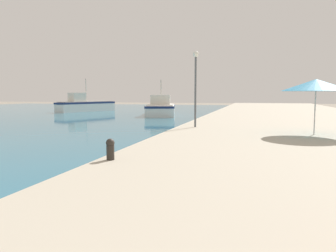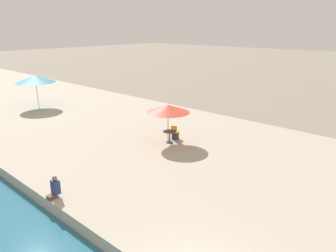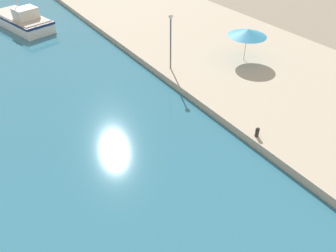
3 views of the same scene
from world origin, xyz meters
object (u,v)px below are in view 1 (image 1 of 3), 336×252
Objects in this scene: fishing_boat_near at (161,108)px; cafe_umbrella_white at (316,85)px; fishing_boat_mid at (85,105)px; lamppost at (196,76)px; mooring_bollard at (110,149)px.

fishing_boat_near is 24.72m from cafe_umbrella_white.
fishing_boat_mid is 2.96× the size of cafe_umbrella_white.
fishing_boat_mid is 31.49m from lamppost.
fishing_boat_mid reaches higher than mooring_bollard.
mooring_bollard is at bearing -130.23° from cafe_umbrella_white.
fishing_boat_mid is at bearing 143.74° from fishing_boat_near.
cafe_umbrella_white is (13.84, -20.38, 2.13)m from fishing_boat_near.
fishing_boat_near is 14.25m from fishing_boat_mid.
lamppost is at bearing -81.30° from fishing_boat_near.
cafe_umbrella_white is at bearing -69.52° from fishing_boat_near.
cafe_umbrella_white is 11.10m from mooring_bollard.
mooring_bollard is 0.14× the size of lamppost.
fishing_boat_near is at bearing 112.40° from lamppost.
fishing_boat_near is 0.93× the size of fishing_boat_mid.
mooring_bollard is (-7.04, -8.32, -2.09)m from cafe_umbrella_white.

